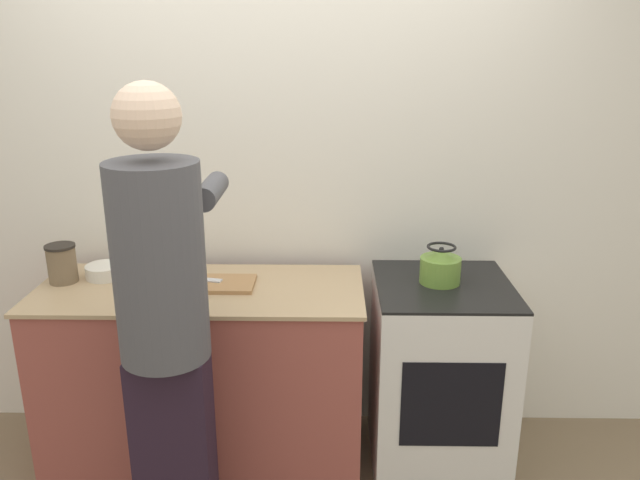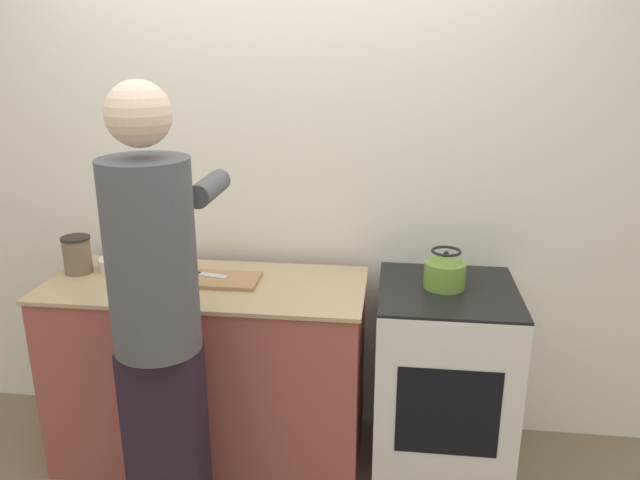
# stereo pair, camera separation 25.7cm
# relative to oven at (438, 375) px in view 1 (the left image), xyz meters

# --- Properties ---
(wall_back) EXTENTS (8.00, 0.05, 2.60)m
(wall_back) POSITION_rel_oven_xyz_m (-0.74, 0.37, 0.85)
(wall_back) COLOR silver
(wall_back) RESTS_ON ground_plane
(counter) EXTENTS (1.44, 0.60, 0.89)m
(counter) POSITION_rel_oven_xyz_m (-1.07, -0.02, -0.01)
(counter) COLOR #9E4C42
(counter) RESTS_ON ground_plane
(oven) EXTENTS (0.59, 0.61, 0.91)m
(oven) POSITION_rel_oven_xyz_m (0.00, 0.00, 0.00)
(oven) COLOR silver
(oven) RESTS_ON ground_plane
(person) EXTENTS (0.36, 0.60, 1.81)m
(person) POSITION_rel_oven_xyz_m (-1.09, -0.54, 0.54)
(person) COLOR black
(person) RESTS_ON ground_plane
(cutting_board) EXTENTS (0.40, 0.21, 0.02)m
(cutting_board) POSITION_rel_oven_xyz_m (-1.04, 0.00, 0.45)
(cutting_board) COLOR #A87A4C
(cutting_board) RESTS_ON counter
(knife) EXTENTS (0.22, 0.08, 0.01)m
(knife) POSITION_rel_oven_xyz_m (-1.09, 0.03, 0.46)
(knife) COLOR silver
(knife) RESTS_ON cutting_board
(kettle) EXTENTS (0.18, 0.18, 0.17)m
(kettle) POSITION_rel_oven_xyz_m (-0.02, 0.02, 0.52)
(kettle) COLOR olive
(kettle) RESTS_ON oven
(bowl_prep) EXTENTS (0.17, 0.17, 0.06)m
(bowl_prep) POSITION_rel_oven_xyz_m (-1.53, 0.10, 0.47)
(bowl_prep) COLOR silver
(bowl_prep) RESTS_ON counter
(canister_jar) EXTENTS (0.13, 0.13, 0.17)m
(canister_jar) POSITION_rel_oven_xyz_m (-1.70, 0.04, 0.52)
(canister_jar) COLOR #756047
(canister_jar) RESTS_ON counter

